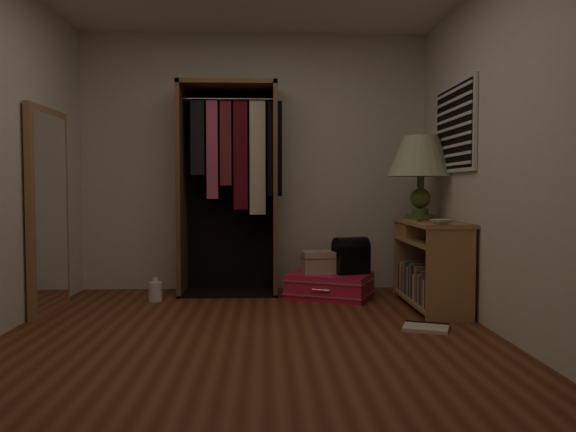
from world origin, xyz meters
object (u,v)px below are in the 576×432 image
object	(u,v)px
console_bookshelf	(429,262)
pink_suitcase	(330,285)
floor_mirror	(49,210)
black_bag	(351,255)
white_jug	(155,291)
open_wardrobe	(233,170)
train_case	(319,262)
table_lamp	(421,158)

from	to	relation	value
console_bookshelf	pink_suitcase	size ratio (longest dim) A/B	1.22
console_bookshelf	floor_mirror	distance (m)	3.27
black_bag	white_jug	xyz separation A→B (m)	(-1.81, -0.09, -0.32)
open_wardrobe	black_bag	bearing A→B (deg)	-14.93
floor_mirror	white_jug	world-z (taller)	floor_mirror
floor_mirror	black_bag	xyz separation A→B (m)	(2.62, 0.47, -0.44)
floor_mirror	black_bag	bearing A→B (deg)	10.22
floor_mirror	train_case	xyz separation A→B (m)	(2.31, 0.49, -0.51)
open_wardrobe	table_lamp	size ratio (longest dim) A/B	2.68
black_bag	white_jug	bearing A→B (deg)	165.43
open_wardrobe	pink_suitcase	size ratio (longest dim) A/B	2.24
floor_mirror	pink_suitcase	size ratio (longest dim) A/B	1.86
open_wardrobe	train_case	size ratio (longest dim) A/B	6.12
open_wardrobe	table_lamp	world-z (taller)	open_wardrobe
train_case	table_lamp	distance (m)	1.35
open_wardrobe	pink_suitcase	distance (m)	1.46
open_wardrobe	floor_mirror	size ratio (longest dim) A/B	1.21
open_wardrobe	white_jug	world-z (taller)	open_wardrobe
black_bag	table_lamp	xyz separation A→B (m)	(0.63, -0.11, 0.90)
train_case	white_jug	xyz separation A→B (m)	(-1.51, -0.11, -0.25)
floor_mirror	pink_suitcase	distance (m)	2.57
floor_mirror	black_bag	distance (m)	2.69
console_bookshelf	black_bag	distance (m)	0.75
open_wardrobe	black_bag	distance (m)	1.41
pink_suitcase	black_bag	xyz separation A→B (m)	(0.20, -0.02, 0.29)
console_bookshelf	white_jug	world-z (taller)	console_bookshelf
open_wardrobe	white_jug	size ratio (longest dim) A/B	9.44
black_bag	table_lamp	bearing A→B (deg)	-27.28
train_case	console_bookshelf	bearing A→B (deg)	-33.67
console_bookshelf	pink_suitcase	xyz separation A→B (m)	(-0.82, 0.44, -0.27)
open_wardrobe	black_bag	world-z (taller)	open_wardrobe
black_bag	train_case	bearing A→B (deg)	158.99
train_case	black_bag	world-z (taller)	black_bag
open_wardrobe	pink_suitcase	bearing A→B (deg)	-17.01
pink_suitcase	console_bookshelf	bearing A→B (deg)	-4.89
pink_suitcase	white_jug	size ratio (longest dim) A/B	4.21
floor_mirror	white_jug	xyz separation A→B (m)	(0.80, 0.38, -0.76)
table_lamp	train_case	bearing A→B (deg)	172.21
black_bag	pink_suitcase	bearing A→B (deg)	157.85
console_bookshelf	white_jug	distance (m)	2.47
console_bookshelf	train_case	distance (m)	1.03
console_bookshelf	train_case	bearing A→B (deg)	154.17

